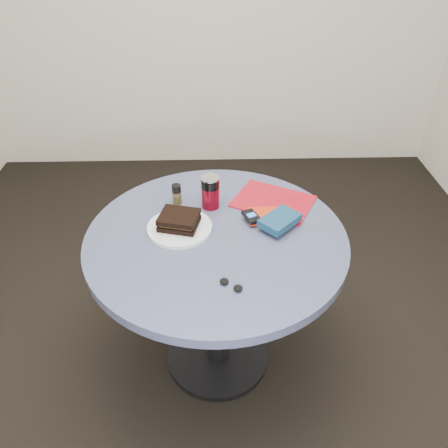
{
  "coord_description": "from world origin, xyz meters",
  "views": [
    {
      "loc": [
        -0.01,
        -1.31,
        1.78
      ],
      "look_at": [
        0.03,
        0.0,
        0.8
      ],
      "focal_mm": 35.0,
      "sensor_mm": 36.0,
      "label": 1
    }
  ],
  "objects_px": {
    "red_book": "(270,216)",
    "soda_can": "(210,192)",
    "magazine": "(273,201)",
    "headphones": "(231,285)",
    "plate": "(180,228)",
    "table": "(217,266)",
    "mp3_player": "(251,216)",
    "pepper_grinder": "(177,194)",
    "novel": "(280,220)",
    "sandwich": "(179,220)"
  },
  "relations": [
    {
      "from": "plate",
      "to": "soda_can",
      "type": "height_order",
      "value": "soda_can"
    },
    {
      "from": "red_book",
      "to": "soda_can",
      "type": "bearing_deg",
      "value": 158.14
    },
    {
      "from": "magazine",
      "to": "novel",
      "type": "relative_size",
      "value": 2.02
    },
    {
      "from": "mp3_player",
      "to": "headphones",
      "type": "bearing_deg",
      "value": -104.75
    },
    {
      "from": "table",
      "to": "magazine",
      "type": "distance_m",
      "value": 0.37
    },
    {
      "from": "red_book",
      "to": "headphones",
      "type": "bearing_deg",
      "value": -114.18
    },
    {
      "from": "novel",
      "to": "headphones",
      "type": "distance_m",
      "value": 0.38
    },
    {
      "from": "magazine",
      "to": "novel",
      "type": "bearing_deg",
      "value": -61.41
    },
    {
      "from": "soda_can",
      "to": "headphones",
      "type": "relative_size",
      "value": 1.59
    },
    {
      "from": "novel",
      "to": "pepper_grinder",
      "type": "bearing_deg",
      "value": 111.12
    },
    {
      "from": "magazine",
      "to": "headphones",
      "type": "height_order",
      "value": "headphones"
    },
    {
      "from": "table",
      "to": "pepper_grinder",
      "type": "bearing_deg",
      "value": 126.0
    },
    {
      "from": "magazine",
      "to": "red_book",
      "type": "relative_size",
      "value": 1.84
    },
    {
      "from": "plate",
      "to": "magazine",
      "type": "height_order",
      "value": "plate"
    },
    {
      "from": "red_book",
      "to": "novel",
      "type": "relative_size",
      "value": 1.09
    },
    {
      "from": "soda_can",
      "to": "magazine",
      "type": "relative_size",
      "value": 0.44
    },
    {
      "from": "sandwich",
      "to": "novel",
      "type": "height_order",
      "value": "sandwich"
    },
    {
      "from": "table",
      "to": "mp3_player",
      "type": "xyz_separation_m",
      "value": [
        0.14,
        0.08,
        0.19
      ]
    },
    {
      "from": "table",
      "to": "red_book",
      "type": "distance_m",
      "value": 0.29
    },
    {
      "from": "red_book",
      "to": "headphones",
      "type": "height_order",
      "value": "red_book"
    },
    {
      "from": "sandwich",
      "to": "novel",
      "type": "distance_m",
      "value": 0.39
    },
    {
      "from": "novel",
      "to": "magazine",
      "type": "bearing_deg",
      "value": 45.83
    },
    {
      "from": "magazine",
      "to": "headphones",
      "type": "distance_m",
      "value": 0.54
    },
    {
      "from": "soda_can",
      "to": "red_book",
      "type": "height_order",
      "value": "soda_can"
    },
    {
      "from": "plate",
      "to": "mp3_player",
      "type": "height_order",
      "value": "mp3_player"
    },
    {
      "from": "pepper_grinder",
      "to": "magazine",
      "type": "xyz_separation_m",
      "value": [
        0.4,
        -0.0,
        -0.04
      ]
    },
    {
      "from": "soda_can",
      "to": "red_book",
      "type": "xyz_separation_m",
      "value": [
        0.24,
        -0.09,
        -0.06
      ]
    },
    {
      "from": "plate",
      "to": "magazine",
      "type": "relative_size",
      "value": 0.8
    },
    {
      "from": "plate",
      "to": "headphones",
      "type": "relative_size",
      "value": 2.86
    },
    {
      "from": "mp3_player",
      "to": "sandwich",
      "type": "bearing_deg",
      "value": -172.66
    },
    {
      "from": "soda_can",
      "to": "red_book",
      "type": "distance_m",
      "value": 0.26
    },
    {
      "from": "table",
      "to": "red_book",
      "type": "relative_size",
      "value": 5.87
    },
    {
      "from": "plate",
      "to": "magazine",
      "type": "bearing_deg",
      "value": 25.26
    },
    {
      "from": "mp3_player",
      "to": "pepper_grinder",
      "type": "bearing_deg",
      "value": 154.51
    },
    {
      "from": "plate",
      "to": "red_book",
      "type": "bearing_deg",
      "value": 9.9
    },
    {
      "from": "sandwich",
      "to": "soda_can",
      "type": "relative_size",
      "value": 1.22
    },
    {
      "from": "pepper_grinder",
      "to": "novel",
      "type": "distance_m",
      "value": 0.45
    },
    {
      "from": "pepper_grinder",
      "to": "plate",
      "type": "bearing_deg",
      "value": -83.86
    },
    {
      "from": "magazine",
      "to": "plate",
      "type": "bearing_deg",
      "value": -126.73
    },
    {
      "from": "soda_can",
      "to": "magazine",
      "type": "bearing_deg",
      "value": 5.54
    },
    {
      "from": "headphones",
      "to": "plate",
      "type": "bearing_deg",
      "value": 120.39
    },
    {
      "from": "novel",
      "to": "mp3_player",
      "type": "relative_size",
      "value": 1.59
    },
    {
      "from": "table",
      "to": "red_book",
      "type": "xyz_separation_m",
      "value": [
        0.22,
        0.1,
        0.18
      ]
    },
    {
      "from": "soda_can",
      "to": "pepper_grinder",
      "type": "relative_size",
      "value": 1.59
    },
    {
      "from": "pepper_grinder",
      "to": "novel",
      "type": "xyz_separation_m",
      "value": [
        0.41,
        -0.18,
        -0.01
      ]
    },
    {
      "from": "sandwich",
      "to": "plate",
      "type": "bearing_deg",
      "value": -83.92
    },
    {
      "from": "pepper_grinder",
      "to": "red_book",
      "type": "height_order",
      "value": "pepper_grinder"
    },
    {
      "from": "pepper_grinder",
      "to": "headphones",
      "type": "xyz_separation_m",
      "value": [
        0.21,
        -0.5,
        -0.04
      ]
    },
    {
      "from": "red_book",
      "to": "headphones",
      "type": "xyz_separation_m",
      "value": [
        -0.17,
        -0.38,
        -0.0
      ]
    },
    {
      "from": "red_book",
      "to": "headphones",
      "type": "distance_m",
      "value": 0.42
    }
  ]
}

